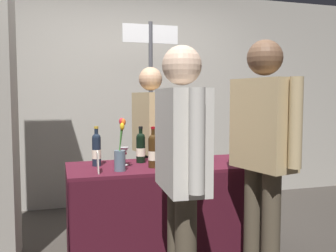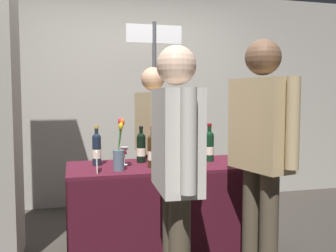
{
  "view_description": "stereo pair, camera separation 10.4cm",
  "coord_description": "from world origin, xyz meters",
  "px_view_note": "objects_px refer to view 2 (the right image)",
  "views": [
    {
      "loc": [
        -0.82,
        -2.77,
        1.31
      ],
      "look_at": [
        0.0,
        0.0,
        1.08
      ],
      "focal_mm": 39.87,
      "sensor_mm": 36.0,
      "label": 1
    },
    {
      "loc": [
        -0.72,
        -2.8,
        1.31
      ],
      "look_at": [
        0.0,
        0.0,
        1.08
      ],
      "focal_mm": 39.87,
      "sensor_mm": 36.0,
      "label": 2
    }
  ],
  "objects_px": {
    "featured_wine_bottle": "(189,145)",
    "vendor_presenter": "(153,136)",
    "wine_glass_near_vendor": "(124,152)",
    "display_bottle_0": "(97,149)",
    "taster_foreground_right": "(176,161)",
    "tasting_table": "(168,196)",
    "booth_signpost": "(154,95)",
    "flower_vase": "(119,155)"
  },
  "relations": [
    {
      "from": "featured_wine_bottle",
      "to": "vendor_presenter",
      "type": "relative_size",
      "value": 0.18
    },
    {
      "from": "tasting_table",
      "to": "display_bottle_0",
      "type": "relative_size",
      "value": 5.08
    },
    {
      "from": "flower_vase",
      "to": "booth_signpost",
      "type": "bearing_deg",
      "value": 66.7
    },
    {
      "from": "featured_wine_bottle",
      "to": "display_bottle_0",
      "type": "xyz_separation_m",
      "value": [
        -0.76,
        -0.06,
        0.01
      ]
    },
    {
      "from": "featured_wine_bottle",
      "to": "flower_vase",
      "type": "xyz_separation_m",
      "value": [
        -0.62,
        -0.31,
        -0.01
      ]
    },
    {
      "from": "vendor_presenter",
      "to": "wine_glass_near_vendor",
      "type": "bearing_deg",
      "value": -42.03
    },
    {
      "from": "flower_vase",
      "to": "vendor_presenter",
      "type": "distance_m",
      "value": 0.85
    },
    {
      "from": "flower_vase",
      "to": "booth_signpost",
      "type": "relative_size",
      "value": 0.18
    },
    {
      "from": "tasting_table",
      "to": "featured_wine_bottle",
      "type": "relative_size",
      "value": 5.3
    },
    {
      "from": "wine_glass_near_vendor",
      "to": "display_bottle_0",
      "type": "bearing_deg",
      "value": 172.11
    },
    {
      "from": "display_bottle_0",
      "to": "wine_glass_near_vendor",
      "type": "distance_m",
      "value": 0.21
    },
    {
      "from": "tasting_table",
      "to": "wine_glass_near_vendor",
      "type": "height_order",
      "value": "wine_glass_near_vendor"
    },
    {
      "from": "featured_wine_bottle",
      "to": "wine_glass_near_vendor",
      "type": "xyz_separation_m",
      "value": [
        -0.55,
        -0.09,
        -0.02
      ]
    },
    {
      "from": "tasting_table",
      "to": "vendor_presenter",
      "type": "height_order",
      "value": "vendor_presenter"
    },
    {
      "from": "flower_vase",
      "to": "taster_foreground_right",
      "type": "bearing_deg",
      "value": -70.67
    },
    {
      "from": "tasting_table",
      "to": "vendor_presenter",
      "type": "relative_size",
      "value": 0.98
    },
    {
      "from": "featured_wine_bottle",
      "to": "display_bottle_0",
      "type": "distance_m",
      "value": 0.76
    },
    {
      "from": "booth_signpost",
      "to": "tasting_table",
      "type": "bearing_deg",
      "value": -96.82
    },
    {
      "from": "taster_foreground_right",
      "to": "tasting_table",
      "type": "bearing_deg",
      "value": -8.24
    },
    {
      "from": "wine_glass_near_vendor",
      "to": "vendor_presenter",
      "type": "relative_size",
      "value": 0.09
    },
    {
      "from": "featured_wine_bottle",
      "to": "flower_vase",
      "type": "distance_m",
      "value": 0.69
    },
    {
      "from": "wine_glass_near_vendor",
      "to": "vendor_presenter",
      "type": "distance_m",
      "value": 0.63
    },
    {
      "from": "booth_signpost",
      "to": "display_bottle_0",
      "type": "bearing_deg",
      "value": -124.24
    },
    {
      "from": "display_bottle_0",
      "to": "wine_glass_near_vendor",
      "type": "relative_size",
      "value": 2.19
    },
    {
      "from": "wine_glass_near_vendor",
      "to": "booth_signpost",
      "type": "distance_m",
      "value": 1.2
    },
    {
      "from": "wine_glass_near_vendor",
      "to": "booth_signpost",
      "type": "bearing_deg",
      "value": 65.47
    },
    {
      "from": "tasting_table",
      "to": "flower_vase",
      "type": "relative_size",
      "value": 4.09
    },
    {
      "from": "flower_vase",
      "to": "tasting_table",
      "type": "bearing_deg",
      "value": 21.75
    },
    {
      "from": "tasting_table",
      "to": "vendor_presenter",
      "type": "distance_m",
      "value": 0.72
    },
    {
      "from": "vendor_presenter",
      "to": "booth_signpost",
      "type": "distance_m",
      "value": 0.63
    },
    {
      "from": "tasting_table",
      "to": "taster_foreground_right",
      "type": "height_order",
      "value": "taster_foreground_right"
    },
    {
      "from": "taster_foreground_right",
      "to": "booth_signpost",
      "type": "relative_size",
      "value": 0.76
    },
    {
      "from": "featured_wine_bottle",
      "to": "vendor_presenter",
      "type": "distance_m",
      "value": 0.49
    },
    {
      "from": "display_bottle_0",
      "to": "taster_foreground_right",
      "type": "distance_m",
      "value": 0.99
    },
    {
      "from": "featured_wine_bottle",
      "to": "vendor_presenter",
      "type": "bearing_deg",
      "value": 115.59
    },
    {
      "from": "tasting_table",
      "to": "featured_wine_bottle",
      "type": "xyz_separation_m",
      "value": [
        0.22,
        0.15,
        0.38
      ]
    },
    {
      "from": "vendor_presenter",
      "to": "booth_signpost",
      "type": "relative_size",
      "value": 0.76
    },
    {
      "from": "vendor_presenter",
      "to": "display_bottle_0",
      "type": "bearing_deg",
      "value": -56.89
    },
    {
      "from": "display_bottle_0",
      "to": "taster_foreground_right",
      "type": "relative_size",
      "value": 0.19
    },
    {
      "from": "taster_foreground_right",
      "to": "booth_signpost",
      "type": "bearing_deg",
      "value": -5.66
    },
    {
      "from": "booth_signpost",
      "to": "flower_vase",
      "type": "bearing_deg",
      "value": -113.3
    },
    {
      "from": "wine_glass_near_vendor",
      "to": "flower_vase",
      "type": "xyz_separation_m",
      "value": [
        -0.07,
        -0.22,
        0.01
      ]
    }
  ]
}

